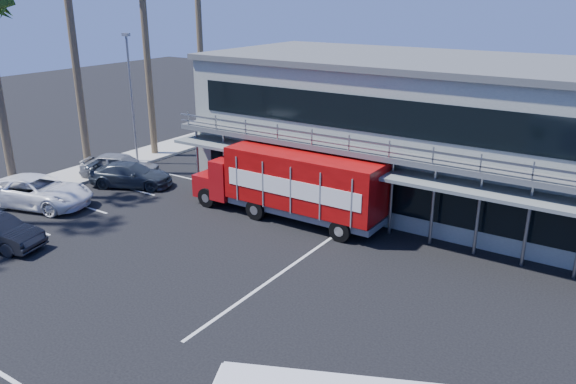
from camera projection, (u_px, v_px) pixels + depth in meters
The scene contains 8 objects.
ground at pixel (180, 297), 20.12m from camera, with size 120.00×120.00×0.00m, color black.
building at pixel (419, 129), 29.12m from camera, with size 22.40×12.00×7.30m.
curb_strip at pixel (63, 180), 32.60m from camera, with size 3.00×32.00×0.16m, color #A5A399.
light_pole_far at pixel (131, 93), 34.66m from camera, with size 0.50×0.25×8.09m.
red_truck at pixel (292, 182), 26.57m from camera, with size 10.02×2.49×3.37m.
parked_car_c at pixel (38, 191), 28.57m from camera, with size 2.60×5.64×1.57m, color white.
parked_car_d at pixel (131, 175), 31.57m from camera, with size 1.88×4.63×1.34m, color #2D343C.
parked_car_e at pixel (120, 166), 32.80m from camera, with size 1.84×4.58×1.56m, color gray.
Camera 1 is at (12.99, -12.67, 10.25)m, focal length 35.00 mm.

